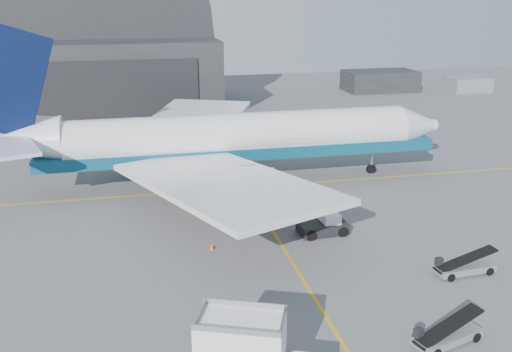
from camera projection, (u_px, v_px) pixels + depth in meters
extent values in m
plane|color=#565659|center=(303.00, 279.00, 40.19)|extent=(200.00, 200.00, 0.00)
cube|color=#C89712|center=(246.00, 187.00, 58.74)|extent=(80.00, 0.25, 0.02)
cube|color=#C89712|center=(311.00, 293.00, 38.33)|extent=(0.25, 40.00, 0.02)
cube|color=black|center=(61.00, 75.00, 94.11)|extent=(50.00, 28.00, 12.00)
cube|color=black|center=(52.00, 96.00, 81.34)|extent=(42.00, 0.40, 9.50)
cube|color=black|center=(379.00, 91.00, 114.79)|extent=(14.00, 8.00, 4.00)
cube|color=gray|center=(466.00, 91.00, 114.57)|extent=(8.00, 6.00, 2.80)
cylinder|color=white|center=(241.00, 136.00, 58.82)|extent=(35.17, 4.69, 4.69)
cone|color=white|center=(417.00, 126.00, 62.87)|extent=(4.30, 4.69, 4.69)
sphere|color=white|center=(433.00, 125.00, 63.28)|extent=(1.37, 1.37, 1.37)
cone|color=white|center=(25.00, 141.00, 54.33)|extent=(6.84, 4.69, 4.69)
cube|color=black|center=(407.00, 121.00, 62.45)|extent=(2.54, 2.15, 0.68)
cube|color=navy|center=(241.00, 150.00, 59.30)|extent=(41.03, 4.74, 1.17)
cube|color=white|center=(222.00, 183.00, 47.45)|extent=(18.01, 23.95, 1.43)
cube|color=white|center=(191.00, 122.00, 69.20)|extent=(18.01, 23.95, 1.43)
cube|color=white|center=(11.00, 147.00, 49.97)|extent=(5.98, 8.18, 0.34)
cube|color=white|center=(27.00, 125.00, 58.13)|extent=(5.98, 8.18, 0.34)
cube|color=black|center=(6.00, 81.00, 52.33)|extent=(9.06, 0.49, 11.25)
cylinder|color=gray|center=(248.00, 183.00, 52.16)|extent=(5.08, 2.64, 2.64)
cylinder|color=gray|center=(221.00, 141.00, 66.66)|extent=(5.08, 2.64, 2.64)
cylinder|color=#A5A5AA|center=(372.00, 161.00, 62.99)|extent=(0.27, 0.27, 2.74)
cylinder|color=black|center=(371.00, 169.00, 63.28)|extent=(1.07, 0.34, 1.07)
cylinder|color=black|center=(229.00, 188.00, 56.94)|extent=(1.27, 0.44, 1.27)
cylinder|color=black|center=(219.00, 170.00, 62.74)|extent=(1.27, 0.44, 1.27)
cube|color=silver|center=(241.00, 338.00, 27.56)|extent=(4.82, 3.86, 2.00)
cube|color=black|center=(323.00, 227.00, 47.51)|extent=(4.11, 2.44, 0.90)
cube|color=silver|center=(330.00, 218.00, 47.42)|extent=(1.50, 1.88, 0.90)
cylinder|color=black|center=(343.00, 232.00, 47.01)|extent=(0.92, 0.40, 0.90)
cylinder|color=black|center=(333.00, 223.00, 48.83)|extent=(0.92, 0.40, 0.90)
cylinder|color=black|center=(311.00, 236.00, 46.28)|extent=(0.92, 0.40, 0.90)
cylinder|color=black|center=(303.00, 226.00, 48.09)|extent=(0.92, 0.40, 0.90)
cube|color=gray|center=(447.00, 337.00, 32.74)|extent=(4.58, 2.65, 0.44)
cube|color=black|center=(449.00, 326.00, 32.53)|extent=(4.72, 2.26, 1.26)
cube|color=black|center=(418.00, 333.00, 32.23)|extent=(0.59, 0.52, 0.59)
cylinder|color=black|center=(476.00, 337.00, 32.94)|extent=(0.64, 0.40, 0.59)
cylinder|color=black|center=(457.00, 325.00, 34.09)|extent=(0.64, 0.40, 0.59)
cylinder|color=black|center=(418.00, 340.00, 32.64)|extent=(0.64, 0.40, 0.59)
cube|color=gray|center=(464.00, 268.00, 40.79)|extent=(4.49, 1.82, 0.45)
cube|color=black|center=(466.00, 259.00, 40.57)|extent=(4.74, 1.35, 1.28)
cube|color=black|center=(439.00, 262.00, 40.64)|extent=(0.53, 0.44, 0.60)
cylinder|color=black|center=(489.00, 271.00, 40.64)|extent=(0.62, 0.29, 0.60)
cylinder|color=black|center=(477.00, 263.00, 41.91)|extent=(0.62, 0.29, 0.60)
cylinder|color=black|center=(451.00, 277.00, 39.76)|extent=(0.62, 0.29, 0.60)
cylinder|color=black|center=(439.00, 269.00, 41.04)|extent=(0.62, 0.29, 0.60)
cube|color=#F35B07|center=(212.00, 249.00, 44.71)|extent=(0.35, 0.35, 0.03)
cone|color=#F35B07|center=(212.00, 247.00, 44.64)|extent=(0.35, 0.35, 0.50)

